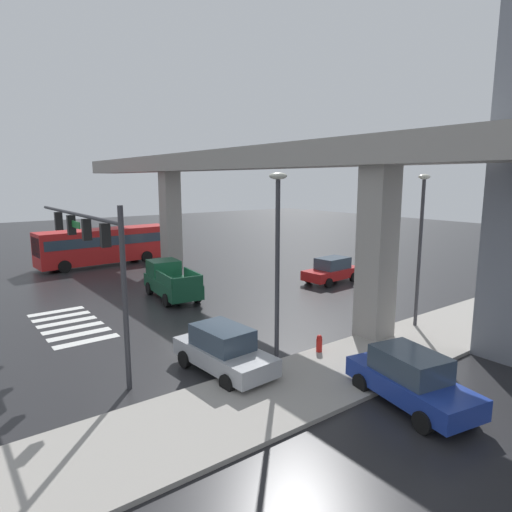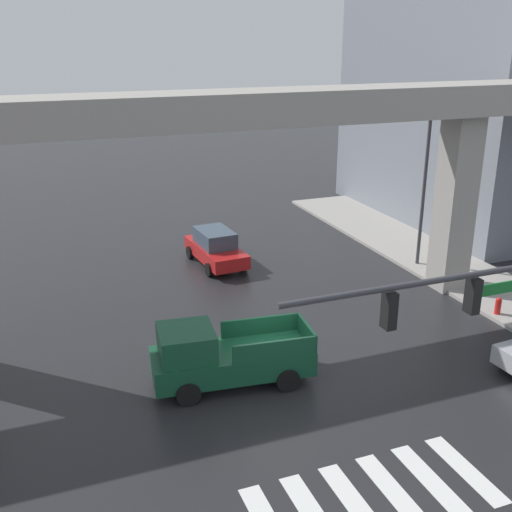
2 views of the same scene
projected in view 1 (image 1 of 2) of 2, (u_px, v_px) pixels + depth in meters
The scene contains 13 objects.
ground_plane at pixel (182, 304), 25.10m from camera, with size 120.00×120.00×0.00m, color #232326.
crosswalk_stripes at pixel (70, 325), 21.51m from camera, with size 6.05×2.80×0.01m.
elevated_overpass at pixel (243, 170), 26.35m from camera, with size 50.45×2.39×8.79m.
sidewalk_east at pixel (367, 360), 17.18m from camera, with size 4.00×36.00×0.15m, color #9E9991.
pickup_truck at pixel (170, 281), 26.45m from camera, with size 5.28×2.50×2.08m.
city_bus at pixel (106, 244), 36.53m from camera, with size 3.26×10.93×2.99m.
sedan_blue at pixel (411, 379), 13.82m from camera, with size 4.55×2.55×1.72m.
sedan_silver at pixel (223, 350), 16.15m from camera, with size 4.40×2.17×1.72m.
sedan_red at pixel (332, 270), 30.29m from camera, with size 2.20×4.42×1.72m.
traffic_signal_mast at pixel (88, 240), 17.10m from camera, with size 10.89×0.32×6.20m.
street_lamp_near_corner at pixel (277, 251), 15.25m from camera, with size 0.44×0.70×7.24m.
street_lamp_mid_block at pixel (421, 233), 20.30m from camera, with size 0.44×0.70×7.24m.
fire_hydrant at pixel (319, 345), 17.79m from camera, with size 0.24×0.24×0.85m.
Camera 1 is at (21.93, -11.18, 7.02)m, focal length 31.01 mm.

